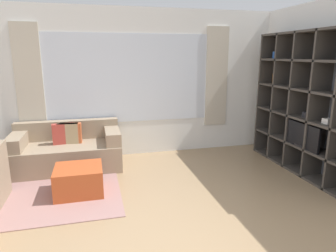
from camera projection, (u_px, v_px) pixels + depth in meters
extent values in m
plane|color=#9E7F5B|center=(172.00, 249.00, 2.96)|extent=(16.00, 16.00, 0.00)
cube|color=white|center=(130.00, 84.00, 5.53)|extent=(6.77, 0.07, 2.70)
cube|color=silver|center=(130.00, 79.00, 5.46)|extent=(3.06, 0.01, 1.60)
cube|color=beige|center=(29.00, 81.00, 5.04)|extent=(0.44, 0.03, 1.90)
cube|color=beige|center=(217.00, 77.00, 5.86)|extent=(0.44, 0.03, 1.90)
cube|color=white|center=(319.00, 89.00, 4.74)|extent=(0.07, 4.22, 2.70)
cube|color=gray|center=(35.00, 197.00, 4.03)|extent=(2.27, 1.60, 0.01)
cube|color=#515660|center=(318.00, 104.00, 4.73)|extent=(0.02, 2.34, 2.24)
cube|color=#3D3833|center=(319.00, 107.00, 4.47)|extent=(0.38, 0.04, 2.24)
cube|color=#3D3833|center=(298.00, 102.00, 4.91)|extent=(0.38, 0.04, 2.24)
cube|color=#3D3833|center=(281.00, 98.00, 5.35)|extent=(0.38, 0.04, 2.24)
cube|color=#3D3833|center=(267.00, 95.00, 5.79)|extent=(0.38, 0.04, 2.24)
cube|color=#3D3833|center=(301.00, 170.00, 4.95)|extent=(0.38, 2.34, 0.04)
cube|color=#3D3833|center=(303.00, 145.00, 4.85)|extent=(0.38, 2.34, 0.04)
cube|color=#3D3833|center=(306.00, 118.00, 4.74)|extent=(0.38, 2.34, 0.04)
cube|color=#3D3833|center=(310.00, 90.00, 4.64)|extent=(0.38, 2.34, 0.04)
cube|color=#3D3833|center=(313.00, 60.00, 4.53)|extent=(0.38, 2.34, 0.04)
cube|color=#3D3833|center=(316.00, 31.00, 4.43)|extent=(0.38, 2.34, 0.04)
cube|color=black|center=(302.00, 135.00, 4.64)|extent=(0.04, 0.75, 0.38)
cube|color=black|center=(302.00, 146.00, 4.69)|extent=(0.10, 0.24, 0.03)
cylinder|color=orange|center=(275.00, 79.00, 5.46)|extent=(0.09, 0.09, 0.18)
cube|color=#232328|center=(306.00, 115.00, 4.72)|extent=(0.09, 0.09, 0.08)
cube|color=white|center=(328.00, 121.00, 4.28)|extent=(0.12, 0.12, 0.07)
cube|color=#2856A8|center=(276.00, 55.00, 5.39)|extent=(0.08, 0.08, 0.12)
cylinder|color=red|center=(276.00, 55.00, 5.38)|extent=(0.05, 0.05, 0.11)
cube|color=gray|center=(68.00, 156.00, 5.02)|extent=(1.74, 0.87, 0.42)
cube|color=gray|center=(68.00, 130.00, 5.26)|extent=(1.74, 0.18, 0.33)
cube|color=gray|center=(17.00, 141.00, 4.77)|extent=(0.24, 0.81, 0.21)
cube|color=gray|center=(112.00, 135.00, 5.12)|extent=(0.24, 0.81, 0.21)
cube|color=#C65B33|center=(71.00, 133.00, 5.01)|extent=(0.35, 0.15, 0.34)
cube|color=#AD3D33|center=(63.00, 134.00, 4.98)|extent=(0.35, 0.15, 0.34)
cube|color=tan|center=(68.00, 133.00, 5.00)|extent=(0.35, 0.15, 0.34)
cube|color=#B74C23|center=(79.00, 180.00, 4.13)|extent=(0.64, 0.59, 0.38)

